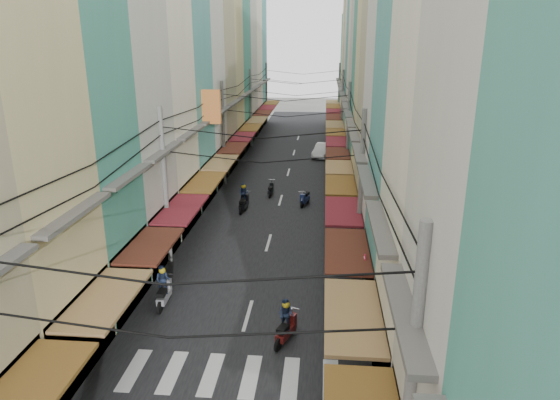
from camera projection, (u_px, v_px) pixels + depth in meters
The scene contains 15 objects.
ground at pixel (254, 293), 23.20m from camera, with size 160.00×160.00×0.00m, color #63625E.
road at pixel (287, 178), 42.14m from camera, with size 10.00×80.00×0.02m, color black.
sidewalk_left at pixel (211, 176), 42.68m from camera, with size 3.00×80.00×0.06m, color gray.
sidewalk_right at pixel (364, 180), 41.59m from camera, with size 3.00×80.00×0.06m, color gray.
crosswalk at pixel (231, 375), 17.50m from camera, with size 7.55×2.40×0.01m.
building_row_left at pixel (176, 60), 36.53m from camera, with size 7.80×67.67×23.70m.
building_row_right at pixel (395, 66), 35.20m from camera, with size 7.80×68.98×22.59m.
utility_poles at pixel (282, 108), 35.38m from camera, with size 10.20×66.13×8.20m.
white_car at pixel (323, 157), 49.83m from camera, with size 4.70×1.84×1.66m, color white.
bicycle at pixel (426, 323), 20.77m from camera, with size 0.60×1.60×1.10m, color black.
moving_scooters at pixel (247, 240), 27.88m from camera, with size 6.11×20.64×1.98m.
parked_scooters at pixel (363, 321), 20.07m from camera, with size 12.98×14.37×1.01m.
pedestrians at pixel (179, 241), 26.41m from camera, with size 13.20×25.34×2.23m.
market_umbrella at pixel (391, 295), 19.14m from camera, with size 2.04×2.04×2.15m.
traffic_sign at pixel (364, 274), 19.84m from camera, with size 0.10×0.70×3.20m.
Camera 1 is at (3.03, -20.53, 11.30)m, focal length 32.00 mm.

